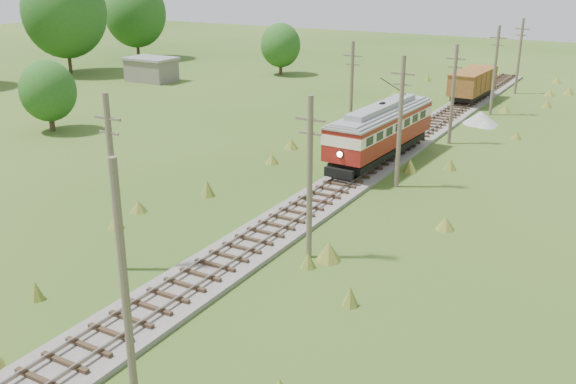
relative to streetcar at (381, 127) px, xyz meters
The scene contains 17 objects.
railbed_main 3.15m from the streetcar, 90.00° to the right, with size 3.60×96.00×0.57m.
streetcar is the anchor object (origin of this frame).
gondola 26.65m from the streetcar, 90.00° to the left, with size 3.30×9.13×2.99m.
gravel_pile 17.14m from the streetcar, 77.58° to the left, with size 3.45×3.66×1.26m.
utility_pole_r_1 30.95m from the streetcar, 84.24° to the right, with size 0.30×0.30×8.80m.
utility_pole_r_2 18.13m from the streetcar, 79.47° to the right, with size 1.60×0.30×8.60m.
utility_pole_r_3 6.01m from the streetcar, 56.05° to the right, with size 1.60×0.30×9.00m.
utility_pole_r_4 8.91m from the streetcar, 70.01° to the left, with size 1.60×0.30×8.40m.
utility_pole_r_5 21.59m from the streetcar, 80.91° to the left, with size 1.60×0.30×8.90m.
utility_pole_r_6 34.44m from the streetcar, 84.66° to the left, with size 1.60×0.30×8.70m.
utility_pole_l_a 24.19m from the streetcar, 100.03° to the right, with size 1.60×0.30×9.00m.
utility_pole_l_b 6.40m from the streetcar, 136.66° to the left, with size 1.60×0.30×8.60m.
tree_left_4 57.27m from the streetcar, 161.33° to the left, with size 11.34×11.34×14.61m.
tree_left_5 65.78m from the streetcar, 148.55° to the left, with size 9.66×9.66×12.44m.
tree_mid_a 42.72m from the streetcar, 130.97° to the left, with size 5.46×5.46×7.03m.
tree_mid_c 30.56m from the streetcar, 169.14° to the right, with size 5.04×5.04×6.49m.
shed 44.41m from the streetcar, 154.31° to the left, with size 6.40×4.40×3.10m.
Camera 1 is at (17.68, -9.09, 14.57)m, focal length 40.00 mm.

